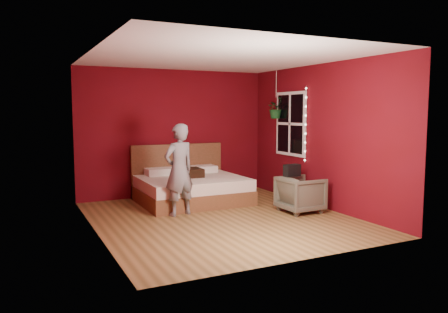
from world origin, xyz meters
TOP-DOWN VIEW (x-y plane):
  - floor at (0.00, 0.00)m, footprint 4.50×4.50m
  - room_walls at (0.00, 0.00)m, footprint 4.04×4.54m
  - window at (1.97, 0.90)m, footprint 0.05×0.97m
  - fairy_lights at (1.94, 0.37)m, footprint 0.04×0.04m
  - bed at (0.03, 1.46)m, footprint 1.95×1.66m
  - person at (-0.54, 0.50)m, footprint 0.64×0.51m
  - armchair at (1.43, -0.20)m, footprint 0.70×0.68m
  - handbag at (1.32, -0.10)m, footprint 0.30×0.17m
  - throw_pillow at (0.01, 1.45)m, footprint 0.47×0.47m
  - hanging_plant at (1.88, 1.31)m, footprint 0.41×0.36m

SIDE VIEW (x-z plane):
  - floor at x=0.00m, z-range 0.00..0.00m
  - bed at x=0.03m, z-range -0.26..0.82m
  - armchair at x=1.43m, z-range 0.00..0.62m
  - throw_pillow at x=0.01m, z-range 0.49..0.65m
  - handbag at x=1.32m, z-range 0.62..0.83m
  - person at x=-0.54m, z-range 0.00..1.55m
  - fairy_lights at x=1.94m, z-range 0.77..2.22m
  - window at x=1.97m, z-range 0.87..2.14m
  - room_walls at x=0.00m, z-range 0.37..2.99m
  - hanging_plant at x=1.88m, z-range 1.31..2.32m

